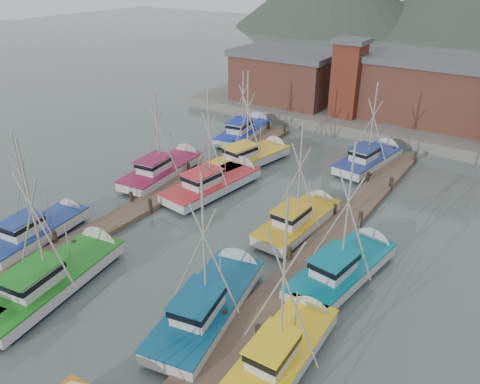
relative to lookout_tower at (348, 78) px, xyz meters
The scene contains 20 objects.
ground 33.52m from the lookout_tower, 86.53° to the right, with size 260.00×260.00×0.00m, color #51625E.
dock_left 29.87m from the lookout_tower, 99.80° to the right, with size 2.30×46.00×1.50m.
dock_right 30.79m from the lookout_tower, 72.73° to the right, with size 2.30×46.00×1.50m.
quay 6.67m from the lookout_tower, 63.43° to the left, with size 44.00×16.00×1.20m, color slate.
shed_left 9.30m from the lookout_tower, 167.47° to the left, with size 12.72×8.48×6.20m.
shed_center 8.99m from the lookout_tower, 26.57° to the left, with size 14.84×9.54×6.90m.
lookout_tower is the anchor object (origin of this frame).
distant_hills 90.40m from the lookout_tower, 96.85° to the left, with size 175.00×140.00×42.00m.
boat_4 37.86m from the lookout_tower, 93.54° to the right, with size 4.66×10.49×10.45m.
boat_5 35.18m from the lookout_tower, 79.10° to the right, with size 4.78×10.11×9.52m.
boat_6 35.98m from the lookout_tower, 102.55° to the right, with size 3.60×8.50×8.60m.
boat_7 37.23m from the lookout_tower, 71.67° to the right, with size 3.92×8.40×9.87m.
boat_8 22.62m from the lookout_tower, 95.55° to the right, with size 4.12×10.02×9.41m.
boat_9 24.92m from the lookout_tower, 74.47° to the right, with size 3.54×8.75×8.87m.
boat_10 23.92m from the lookout_tower, 109.17° to the right, with size 3.90×9.74×8.66m.
boat_11 29.86m from the lookout_tower, 67.11° to the right, with size 4.09×9.46×9.72m.
boat_12 16.52m from the lookout_tower, 99.77° to the right, with size 4.50×9.74×9.61m.
boat_13 12.78m from the lookout_tower, 55.12° to the right, with size 4.01×9.33×8.74m.
boat_14 13.03m from the lookout_tower, 127.42° to the right, with size 4.09×9.55×8.02m.
gull_far 30.45m from the lookout_tower, 82.65° to the right, with size 1.55×0.64×0.24m.
Camera 1 is at (17.09, -17.18, 17.45)m, focal length 35.00 mm.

